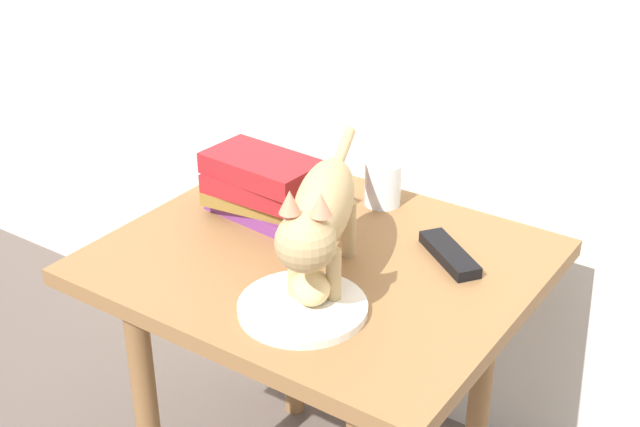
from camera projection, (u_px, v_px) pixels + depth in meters
name	position (u px, v px, depth m)	size (l,w,h in m)	color
side_table	(320.00, 300.00, 1.53)	(0.72, 0.61, 0.61)	olive
plate	(303.00, 308.00, 1.33)	(0.20, 0.20, 0.01)	silver
bread_roll	(311.00, 287.00, 1.32)	(0.08, 0.06, 0.05)	#E0BC7A
cat	(321.00, 213.00, 1.34)	(0.23, 0.45, 0.23)	tan
book_stack	(263.00, 187.00, 1.58)	(0.23, 0.14, 0.12)	#72337A
candle_jar	(383.00, 186.00, 1.64)	(0.07, 0.07, 0.08)	silver
tv_remote	(449.00, 254.00, 1.47)	(0.15, 0.04, 0.02)	black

